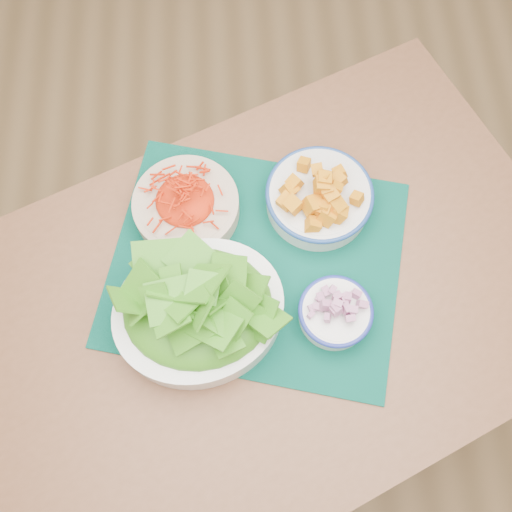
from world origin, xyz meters
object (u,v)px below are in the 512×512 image
Objects in this scene: carrot_bowl at (186,203)px; squash_bowl at (320,194)px; lettuce_bowl at (198,307)px; onion_bowl at (335,312)px; table at (268,312)px; placemat at (256,262)px.

carrot_bowl is 0.90× the size of squash_bowl.
lettuce_bowl is 0.24m from onion_bowl.
table is 0.19m from onion_bowl.
lettuce_bowl is 2.43× the size of onion_bowl.
squash_bowl is at bearing 26.32° from lettuce_bowl.
squash_bowl is 0.73× the size of lettuce_bowl.
squash_bowl reaches higher than table.
lettuce_bowl is at bearing -137.05° from squash_bowl.
carrot_bowl is (-0.15, 0.18, 0.15)m from table.
onion_bowl is at bearing -26.24° from placemat.
carrot_bowl is (-0.13, 0.11, 0.04)m from placemat.
table is 3.77× the size of lettuce_bowl.
onion_bowl is at bearing -88.14° from squash_bowl.
lettuce_bowl is (-0.12, -0.03, 0.18)m from table.
placemat is 2.27× the size of carrot_bowl.
table is at bearing -1.49° from lettuce_bowl.
placemat is (-0.02, 0.07, 0.11)m from table.
lettuce_bowl is at bearing -84.13° from carrot_bowl.
carrot_bowl is at bearing 79.24° from lettuce_bowl.
squash_bowl is 0.32m from lettuce_bowl.
carrot_bowl is 1.59× the size of onion_bowl.
lettuce_bowl is (-0.10, -0.10, 0.07)m from placemat.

